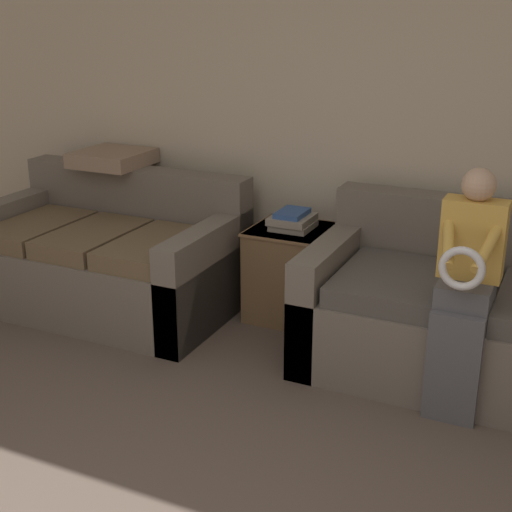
# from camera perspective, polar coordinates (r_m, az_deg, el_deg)

# --- Properties ---
(wall_back) EXTENTS (7.94, 0.06, 2.55)m
(wall_back) POSITION_cam_1_polar(r_m,az_deg,el_deg) (4.42, 10.48, 10.91)
(wall_back) COLOR beige
(wall_back) RESTS_ON ground_plane
(couch_main) EXTENTS (1.96, 0.97, 0.89)m
(couch_main) POSITION_cam_1_polar(r_m,az_deg,el_deg) (4.01, 18.40, -4.95)
(couch_main) COLOR #70665B
(couch_main) RESTS_ON ground_plane
(couch_side) EXTENTS (1.69, 0.99, 0.86)m
(couch_side) POSITION_cam_1_polar(r_m,az_deg,el_deg) (4.81, -11.74, -0.27)
(couch_side) COLOR #70665B
(couch_side) RESTS_ON ground_plane
(child_left_seated) EXTENTS (0.30, 0.37, 1.20)m
(child_left_seated) POSITION_cam_1_polar(r_m,az_deg,el_deg) (3.51, 16.42, -2.23)
(child_left_seated) COLOR #56565B
(child_left_seated) RESTS_ON ground_plane
(side_shelf) EXTENTS (0.51, 0.50, 0.59)m
(side_shelf) POSITION_cam_1_polar(r_m,az_deg,el_deg) (4.54, 2.90, -1.27)
(side_shelf) COLOR brown
(side_shelf) RESTS_ON ground_plane
(book_stack) EXTENTS (0.25, 0.28, 0.11)m
(book_stack) POSITION_cam_1_polar(r_m,az_deg,el_deg) (4.43, 2.95, 2.87)
(book_stack) COLOR gray
(book_stack) RESTS_ON side_shelf
(throw_pillow) EXTENTS (0.47, 0.47, 0.10)m
(throw_pillow) POSITION_cam_1_polar(r_m,az_deg,el_deg) (5.03, -11.41, 7.70)
(throw_pillow) COLOR gray
(throw_pillow) RESTS_ON couch_side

